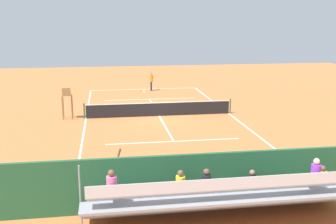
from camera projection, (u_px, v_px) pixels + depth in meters
The scene contains 12 objects.
ground_plane at pixel (159, 116), 28.36m from camera, with size 60.00×60.00×0.00m, color #C66B38.
court_line_markings at pixel (159, 116), 28.40m from camera, with size 10.10×22.20×0.01m.
tennis_net at pixel (159, 109), 28.25m from camera, with size 10.30×0.10×1.07m.
backdrop_wall at pixel (211, 179), 14.66m from camera, with size 18.00×0.16×2.00m, color #235633.
bleacher_stand at pixel (222, 197), 13.38m from camera, with size 9.06×2.40×2.48m.
umpire_chair at pixel (67, 100), 27.25m from camera, with size 0.67×0.67×2.14m.
courtside_bench at pixel (291, 178), 15.97m from camera, with size 1.80×0.40×0.93m.
equipment_bag at pixel (256, 190), 15.72m from camera, with size 0.90×0.36×0.36m, color #B22D2D.
tennis_player at pixel (151, 80), 37.97m from camera, with size 0.44×0.56×1.93m.
tennis_racket at pixel (143, 91), 37.77m from camera, with size 0.57×0.43×0.03m.
tennis_ball_near at pixel (138, 98), 34.49m from camera, with size 0.07×0.07×0.07m, color #CCDB33.
line_judge at pixel (119, 173), 15.18m from camera, with size 0.37×0.54×1.93m.
Camera 1 is at (3.63, 27.33, 6.68)m, focal length 43.66 mm.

